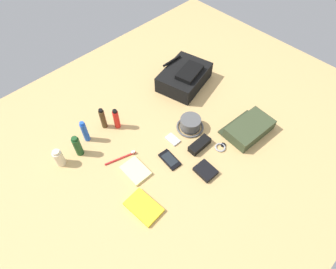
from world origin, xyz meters
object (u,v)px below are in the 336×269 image
at_px(bucket_hat, 190,124).
at_px(cell_phone, 170,160).
at_px(toothbrush, 122,157).
at_px(notepad, 136,171).
at_px(shampoo_bottle, 78,146).
at_px(wristwatch, 221,147).
at_px(cologne_bottle, 103,119).
at_px(backpack, 185,77).
at_px(paperback_novel, 144,207).
at_px(sunscreen_spray, 116,119).
at_px(sunglasses_case, 200,145).
at_px(deodorant_spray, 85,132).
at_px(wallet, 206,171).
at_px(toiletry_pouch, 249,128).
at_px(lotion_bottle, 59,158).
at_px(media_player, 173,139).

distance_m(bucket_hat, cell_phone, 0.27).
xyz_separation_m(toothbrush, notepad, (-0.00, -0.12, 0.00)).
xyz_separation_m(shampoo_bottle, cell_phone, (0.33, -0.39, -0.06)).
bearing_deg(shampoo_bottle, wristwatch, -41.74).
bearing_deg(cologne_bottle, backpack, -6.91).
relative_size(cologne_bottle, notepad, 1.00).
xyz_separation_m(cell_phone, toothbrush, (-0.18, 0.20, 0.00)).
height_order(paperback_novel, notepad, paperback_novel).
bearing_deg(sunscreen_spray, paperback_novel, -114.89).
height_order(wristwatch, sunglasses_case, sunglasses_case).
bearing_deg(toothbrush, bucket_hat, -14.97).
bearing_deg(cologne_bottle, bucket_hat, -45.37).
bearing_deg(cologne_bottle, shampoo_bottle, -164.43).
bearing_deg(cell_phone, deodorant_spray, 118.82).
xyz_separation_m(bucket_hat, wristwatch, (0.02, -0.23, -0.03)).
bearing_deg(wallet, deodorant_spray, 120.45).
bearing_deg(toothbrush, wallet, -55.23).
bearing_deg(sunscreen_spray, bucket_hat, -45.51).
bearing_deg(deodorant_spray, toiletry_pouch, -41.11).
height_order(backpack, cologne_bottle, cologne_bottle).
xyz_separation_m(lotion_bottle, shampoo_bottle, (0.11, -0.02, 0.01)).
bearing_deg(deodorant_spray, backpack, -5.15).
relative_size(lotion_bottle, media_player, 1.34).
height_order(lotion_bottle, wallet, lotion_bottle).
relative_size(lotion_bottle, cologne_bottle, 0.76).
xyz_separation_m(paperback_novel, notepad, (0.11, 0.19, -0.00)).
height_order(deodorant_spray, wallet, deodorant_spray).
xyz_separation_m(cologne_bottle, notepad, (-0.07, -0.37, -0.06)).
bearing_deg(shampoo_bottle, cologne_bottle, 15.57).
relative_size(backpack, cell_phone, 2.92).
height_order(bucket_hat, paperback_novel, bucket_hat).
distance_m(cologne_bottle, toothbrush, 0.27).
bearing_deg(notepad, toothbrush, 90.52).
bearing_deg(wallet, shampoo_bottle, 128.56).
xyz_separation_m(sunscreen_spray, toothbrush, (-0.12, -0.20, -0.06)).
xyz_separation_m(deodorant_spray, notepad, (0.06, -0.36, -0.07)).
distance_m(toiletry_pouch, bucket_hat, 0.35).
bearing_deg(media_player, paperback_novel, -153.87).
distance_m(lotion_bottle, sunglasses_case, 0.78).
xyz_separation_m(shampoo_bottle, toothbrush, (0.15, -0.19, -0.06)).
bearing_deg(lotion_bottle, toiletry_pouch, -32.80).
xyz_separation_m(bucket_hat, sunglasses_case, (-0.07, -0.14, -0.01)).
bearing_deg(cell_phone, bucket_hat, 17.59).
bearing_deg(lotion_bottle, sunglasses_case, -36.27).
distance_m(lotion_bottle, cell_phone, 0.60).
height_order(toiletry_pouch, lotion_bottle, lotion_bottle).
distance_m(toothbrush, notepad, 0.12).
bearing_deg(wristwatch, sunglasses_case, 132.76).
relative_size(shampoo_bottle, cell_phone, 1.06).
relative_size(deodorant_spray, toothbrush, 0.85).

